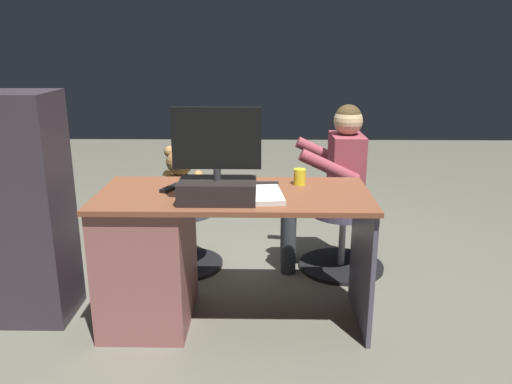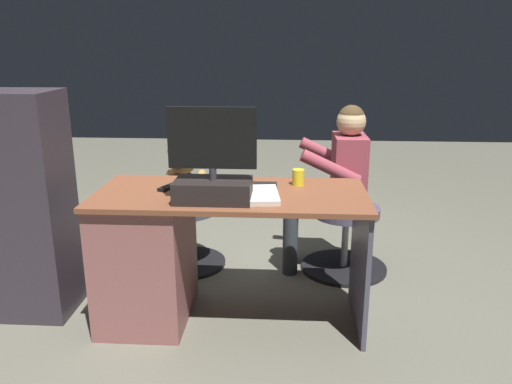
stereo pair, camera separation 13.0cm
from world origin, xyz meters
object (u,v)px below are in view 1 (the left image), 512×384
Objects in this scene: keyboard at (239,187)px; computer_mouse at (188,185)px; teddy_bear at (181,178)px; person at (332,175)px; tv_remote at (171,188)px; cup at (300,177)px; desk at (166,253)px; visitor_chair at (342,234)px; monitor at (217,176)px; office_chair_teddy at (183,230)px.

keyboard is 0.28m from computer_mouse.
teddy_bear is 0.99m from person.
tv_remote is (0.08, 0.04, -0.01)m from computer_mouse.
tv_remote is (0.68, 0.11, -0.03)m from cup.
tv_remote is (-0.03, -0.05, 0.35)m from desk.
visitor_chair is at bearing -147.16° from desk.
monitor reaches higher than teddy_bear.
desk is 3.59× the size of teddy_bear.
cup is at bearing 143.70° from teddy_bear.
visitor_chair is at bearing -123.97° from tv_remote.
cup is 0.16× the size of office_chair_teddy.
computer_mouse is at bearing 102.91° from office_chair_teddy.
monitor is (-0.30, 0.15, 0.46)m from desk.
office_chair_teddy is (0.74, -0.53, -0.52)m from cup.
desk is 0.38m from computer_mouse.
teddy_bear reaches higher than computer_mouse.
desk is at bearing 78.18° from tv_remote.
monitor is at bearing 167.98° from tv_remote.
office_chair_teddy is at bearing -0.57° from person.
keyboard is 2.80× the size of tv_remote.
keyboard reaches higher than visitor_chair.
visitor_chair is (-0.75, -0.82, -0.61)m from monitor.
visitor_chair is 0.52× the size of person.
office_chair_teddy is 0.93× the size of visitor_chair.
teddy_bear is at bearing -60.87° from tv_remote.
desk is at bearing 32.84° from visitor_chair.
teddy_bear reaches higher than office_chair_teddy.
desk reaches higher than visitor_chair.
teddy_bear is (0.32, -0.85, -0.23)m from monitor.
office_chair_teddy is at bearing 90.00° from teddy_bear.
office_chair_teddy is (0.41, -0.61, -0.48)m from keyboard.
teddy_bear is 0.36× the size of person.
computer_mouse is 0.17× the size of visitor_chair.
computer_mouse is (-0.12, -0.08, 0.36)m from desk.
visitor_chair is (-0.66, -0.60, -0.50)m from keyboard.
cup is at bearing 57.36° from visitor_chair.
cup is at bearing -166.21° from keyboard.
cup is 0.69m from tv_remote.
visitor_chair is at bearing 179.43° from office_chair_teddy.
person is (-0.67, -0.82, -0.21)m from monitor.
person reaches higher than teddy_bear.
tv_remote is 1.29m from visitor_chair.
monitor is at bearing 128.42° from computer_mouse.
monitor is 1.17× the size of teddy_bear.
monitor is 1.27m from visitor_chair.
desk is at bearing -26.05° from monitor.
office_chair_teddy is at bearing -88.19° from desk.
computer_mouse reaches higher than tv_remote.
office_chair_teddy is at bearing -69.02° from monitor.
cup is at bearing -144.07° from monitor.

